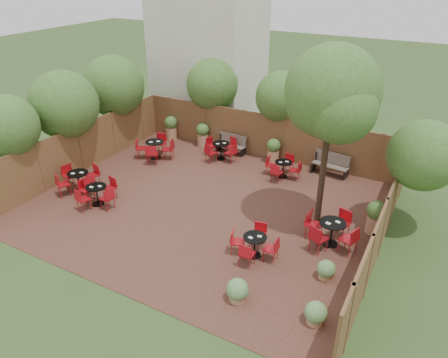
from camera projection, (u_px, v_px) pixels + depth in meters
The scene contains 13 objects.
ground at pixel (206, 206), 15.35m from camera, with size 80.00×80.00×0.00m, color #354F23.
courtyard_paving at pixel (206, 206), 15.34m from camera, with size 12.00×10.00×0.02m, color #3D2119.
fence_back at pixel (263, 135), 18.77m from camera, with size 12.00×0.08×2.00m, color brown.
fence_left at pixel (81, 149), 17.43m from camera, with size 0.08×10.00×2.00m, color brown.
fence_right at pixel (382, 228), 12.34m from camera, with size 0.08×10.00×2.00m, color brown.
neighbour_building at pixel (209, 46), 21.62m from camera, with size 5.00×4.00×8.00m, color beige.
overhang_foliage at pixel (176, 103), 17.30m from camera, with size 15.69×10.56×2.78m.
courtyard_tree at pixel (331, 98), 12.37m from camera, with size 2.91×2.83×5.93m.
park_bench_left at pixel (231, 144), 19.32m from camera, with size 1.43×0.56×0.87m.
park_bench_right at pixel (331, 164), 17.35m from camera, with size 1.54×0.68×0.92m.
bistro_tables at pixel (195, 182), 16.00m from camera, with size 11.09×7.14×0.93m.
planters at pixel (244, 152), 18.10m from camera, with size 11.07×4.14×1.15m.
low_shrubs at pixel (288, 292), 10.96m from camera, with size 2.61×2.51×0.64m.
Camera 1 is at (6.87, -11.22, 7.99)m, focal length 33.94 mm.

